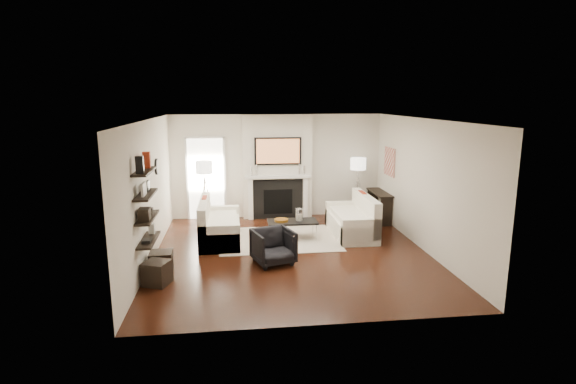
{
  "coord_description": "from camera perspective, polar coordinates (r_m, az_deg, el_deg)",
  "views": [
    {
      "loc": [
        -1.14,
        -8.64,
        3.09
      ],
      "look_at": [
        0.0,
        0.6,
        1.15
      ],
      "focal_mm": 28.0,
      "sensor_mm": 36.0,
      "label": 1
    }
  ],
  "objects": [
    {
      "name": "shelf_upper",
      "position": [
        7.95,
        -17.62,
        -0.34
      ],
      "size": [
        0.25,
        1.0,
        0.04
      ],
      "primitive_type": "cube",
      "color": "black",
      "rests_on": "wall_left"
    },
    {
      "name": "loveseat_left_base",
      "position": [
        10.05,
        -8.6,
        -5.02
      ],
      "size": [
        0.85,
        1.8,
        0.42
      ],
      "primitive_type": "cube",
      "color": "white",
      "rests_on": "floor"
    },
    {
      "name": "clock_rim",
      "position": [
        9.78,
        -16.34,
        3.11
      ],
      "size": [
        0.04,
        0.34,
        0.34
      ],
      "primitive_type": "cylinder",
      "rotation": [
        0.0,
        1.57,
        0.0
      ],
      "color": "black",
      "rests_on": "wall_left"
    },
    {
      "name": "room_envelope",
      "position": [
        8.89,
        0.47,
        0.48
      ],
      "size": [
        6.0,
        6.0,
        6.0
      ],
      "color": "black",
      "rests_on": "ground"
    },
    {
      "name": "decor_books",
      "position": [
        7.97,
        -17.5,
        -5.93
      ],
      "size": [
        0.14,
        0.2,
        0.05
      ],
      "primitive_type": "cube",
      "color": "black",
      "rests_on": "shelf_bottom"
    },
    {
      "name": "loveseat_right_arm_s",
      "position": [
        11.23,
        6.97,
        -2.71
      ],
      "size": [
        0.85,
        0.18,
        0.6
      ],
      "primitive_type": "cube",
      "color": "white",
      "rests_on": "floor"
    },
    {
      "name": "coffee_leg_sw",
      "position": [
        10.24,
        -2.38,
        -4.69
      ],
      "size": [
        0.02,
        0.02,
        0.38
      ],
      "primitive_type": "cylinder",
      "color": "silver",
      "rests_on": "floor"
    },
    {
      "name": "lamp_left_shade",
      "position": [
        11.14,
        -10.62,
        3.1
      ],
      "size": [
        0.4,
        0.4,
        0.3
      ],
      "primitive_type": "cylinder",
      "color": "white",
      "rests_on": "lamp_left_post"
    },
    {
      "name": "lamp_right_leg_a",
      "position": [
        11.87,
        9.28,
        -0.5
      ],
      "size": [
        0.25,
        0.02,
        1.23
      ],
      "primitive_type": "cylinder",
      "rotation": [
        0.18,
        0.0,
        4.71
      ],
      "color": "silver",
      "rests_on": "floor"
    },
    {
      "name": "lamp_right_leg_b",
      "position": [
        11.91,
        8.39,
        -0.42
      ],
      "size": [
        0.14,
        0.22,
        1.23
      ],
      "primitive_type": "cylinder",
      "rotation": [
        0.18,
        0.0,
        0.52
      ],
      "color": "silver",
      "rests_on": "floor"
    },
    {
      "name": "lamp_left_post",
      "position": [
        11.29,
        -10.46,
        -1.17
      ],
      "size": [
        0.02,
        0.02,
        1.2
      ],
      "primitive_type": "cylinder",
      "color": "silver",
      "rests_on": "floor"
    },
    {
      "name": "mantel_shelf",
      "position": [
        11.56,
        -1.26,
        1.95
      ],
      "size": [
        1.7,
        0.18,
        0.07
      ],
      "primitive_type": "cube",
      "color": "white",
      "rests_on": "chimney_breast"
    },
    {
      "name": "lamp_right_leg_c",
      "position": [
        11.73,
        8.64,
        -0.62
      ],
      "size": [
        0.14,
        0.22,
        1.23
      ],
      "primitive_type": "cylinder",
      "rotation": [
        0.18,
        0.0,
        2.62
      ],
      "color": "silver",
      "rests_on": "floor"
    },
    {
      "name": "console_leg_s",
      "position": [
        12.32,
        10.7,
        -1.27
      ],
      "size": [
        0.3,
        0.04,
        0.71
      ],
      "primitive_type": "cube",
      "color": "black",
      "rests_on": "floor"
    },
    {
      "name": "door_trim_r",
      "position": [
        11.79,
        -8.04,
        1.68
      ],
      "size": [
        0.06,
        0.06,
        2.16
      ],
      "primitive_type": "cube",
      "color": "white",
      "rests_on": "floor"
    },
    {
      "name": "lamp_left_leg_a",
      "position": [
        11.29,
        -9.9,
        -1.15
      ],
      "size": [
        0.25,
        0.02,
        1.23
      ],
      "primitive_type": "cylinder",
      "rotation": [
        0.18,
        0.0,
        4.71
      ],
      "color": "silver",
      "rests_on": "floor"
    },
    {
      "name": "decor_wine_rack",
      "position": [
        7.8,
        -17.77,
        -2.7
      ],
      "size": [
        0.18,
        0.25,
        0.2
      ],
      "primitive_type": "cube",
      "color": "black",
      "rests_on": "shelf_lower"
    },
    {
      "name": "shelf_lower",
      "position": [
        8.04,
        -17.44,
        -3.13
      ],
      "size": [
        0.25,
        1.0,
        0.04
      ],
      "primitive_type": "cube",
      "color": "black",
      "rests_on": "wall_left"
    },
    {
      "name": "decor_magfile_a",
      "position": [
        7.54,
        -18.31,
        3.3
      ],
      "size": [
        0.12,
        0.1,
        0.28
      ],
      "primitive_type": "cube",
      "color": "black",
      "rests_on": "shelf_top"
    },
    {
      "name": "pillow_left_charcoal",
      "position": [
        9.64,
        -10.72,
        -2.68
      ],
      "size": [
        0.1,
        0.4,
        0.4
      ],
      "primitive_type": "cube",
      "color": "black",
      "rests_on": "loveseat_left_cushion"
    },
    {
      "name": "shelf_top",
      "position": [
        7.88,
        -17.8,
        2.51
      ],
      "size": [
        0.25,
        1.0,
        0.04
      ],
      "primitive_type": "cube",
      "color": "black",
      "rests_on": "wall_left"
    },
    {
      "name": "loveseat_left_cushion",
      "position": [
        9.98,
        -8.35,
        -3.59
      ],
      "size": [
        0.63,
        1.44,
        0.1
      ],
      "primitive_type": "cube",
      "color": "white",
      "rests_on": "loveseat_left_base"
    },
    {
      "name": "door_trim_top",
      "position": [
        11.67,
        -10.57,
        6.85
      ],
      "size": [
        1.02,
        0.06,
        0.06
      ],
      "primitive_type": "cube",
      "color": "white",
      "rests_on": "wall_back"
    },
    {
      "name": "hurricane_glass",
      "position": [
        10.0,
        1.42,
        -2.89
      ],
      "size": [
        0.15,
        0.15,
        0.27
      ],
      "primitive_type": "cylinder",
      "color": "white",
      "rests_on": "coffee_table"
    },
    {
      "name": "firebox",
      "position": [
        11.74,
        -1.27,
        -1.23
      ],
      "size": [
        0.75,
        0.02,
        0.65
      ],
      "primitive_type": "cube",
      "color": "black",
      "rests_on": "floor"
    },
    {
      "name": "rug",
      "position": [
        10.11,
        -1.17,
        -6.0
      ],
      "size": [
        2.6,
        2.0,
        0.01
      ],
      "primitive_type": "cube",
      "color": "#BAAA98",
      "rests_on": "floor"
    },
    {
      "name": "coffee_leg_nw",
      "position": [
        9.82,
        -2.17,
        -5.41
      ],
      "size": [
        0.02,
        0.02,
        0.38
      ],
      "primitive_type": "cylinder",
      "color": "silver",
      "rests_on": "floor"
    },
    {
      "name": "decor_box_small",
      "position": [
        8.14,
        -17.31,
        -2.37
      ],
      "size": [
        0.15,
        0.12,
        0.12
      ],
      "primitive_type": "cube",
      "color": "black",
      "rests_on": "shelf_lower"
    },
    {
      "name": "clock_face",
      "position": [
        9.77,
        -16.19,
        3.12
      ],
      "size": [
        0.01,
        0.29,
        0.29
      ],
      "primitive_type": "cylinder",
      "rotation": [
        0.0,
        1.57,
        0.0
      ],
      "color": "white",
      "rests_on": "clock_rim"
    },
    {
      "name": "candlestick_r_short",
      "position": [
        11.63,
        2.07,
        2.78
      ],
      "size": [
        0.04,
        0.04,
        0.24
      ],
      "primitive_type": "cylinder",
      "color": "silver",
      "rests_on": "mantel_shelf"
    },
    {
      "name": "decor_box_tall",
      "position": [
        8.43,
        -16.92,
        -4.47
      ],
      "size": [
        0.1,
        0.1,
        0.18
      ],
      "primitive_type": "cube",
      "color": "white",
      "rests_on": "shelf_bottom"
    },
    {
      "name": "tv_screen",
      "position": [
        11.46,
        -1.28,
        5.2
      ],
      "size": [
        1.1,
        0.0,
        0.62
      ],
      "primitive_type": "cube",
      "color": "#BF723F",
      "rests_on": "tv_body"
    },
    {
      "name": "fireplace_surround",
      "position": [
        11.73,
        -1.28,
        -0.89
      ],
      "size": [
        1.3,
        0.02,
        1.04
      ],
      "primitive_type": "cube",
      "color": "black",
      "rests_on": "floor"
    },
    {
      "name": "chimney_breast",
      "position": [
        11.71,
        -1.36,
        3.22
      ],
      "size": [
        1.8,
        0.25,
        2.7
      ],
      "primitive_type": "cube",
      "color": "silver",
      "rests_on": "floor"
    },
    {
      "name": "lamp_right_shade",
      "position": [
        11.69,
        8.9,
        3.56
      ],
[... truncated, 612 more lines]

